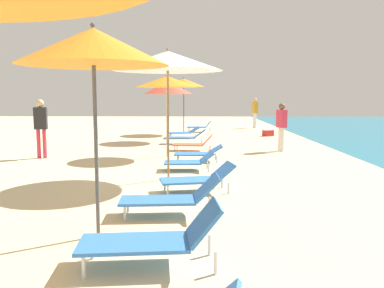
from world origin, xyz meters
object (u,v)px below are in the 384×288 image
at_px(lounger_third_shoreside, 172,197).
at_px(lounger_sixth_shoreside, 184,132).
at_px(lounger_fifth_shoreside, 194,143).
at_px(lounger_fourth_shoreside, 190,161).
at_px(umbrella_fourth, 168,61).
at_px(lounger_third_inland, 155,237).
at_px(umbrella_farthest, 184,83).
at_px(umbrella_sixth, 168,88).
at_px(person_walking_mid, 41,122).
at_px(lounger_farthest_shoreside, 200,126).
at_px(lounger_fourth_inland, 199,178).
at_px(umbrella_fifth, 167,82).
at_px(person_walking_near, 282,122).
at_px(lounger_fifth_inland, 199,153).
at_px(umbrella_third, 93,47).
at_px(person_walking_far, 255,110).
at_px(lounger_sixth_inland, 186,136).
at_px(cooler_box, 268,133).

distance_m(lounger_third_shoreside, lounger_sixth_shoreside, 11.60).
bearing_deg(lounger_fifth_shoreside, lounger_fourth_shoreside, 95.44).
height_order(umbrella_fourth, lounger_sixth_shoreside, umbrella_fourth).
xyz_separation_m(lounger_third_inland, umbrella_farthest, (-0.34, 15.63, 2.18)).
bearing_deg(umbrella_sixth, person_walking_mid, -125.92).
xyz_separation_m(lounger_third_shoreside, lounger_farthest_shoreside, (0.42, 14.77, 0.01)).
bearing_deg(lounger_fourth_inland, umbrella_farthest, -97.72).
bearing_deg(lounger_third_shoreside, umbrella_fifth, -89.08).
bearing_deg(umbrella_farthest, lounger_third_inland, -88.77).
bearing_deg(lounger_fourth_inland, person_walking_near, -126.42).
xyz_separation_m(lounger_fifth_inland, lounger_farthest_shoreside, (0.04, 9.52, 0.06)).
height_order(lounger_fourth_inland, umbrella_fifth, umbrella_fifth).
xyz_separation_m(umbrella_third, lounger_farthest_shoreside, (1.33, 15.70, -2.13)).
xyz_separation_m(umbrella_fourth, umbrella_fifth, (-0.31, 3.47, -0.31)).
distance_m(lounger_sixth_shoreside, person_walking_mid, 7.14).
bearing_deg(lounger_farthest_shoreside, person_walking_far, -132.50).
bearing_deg(umbrella_third, umbrella_sixth, 89.96).
relative_size(lounger_fourth_shoreside, umbrella_fifth, 0.50).
relative_size(umbrella_fifth, person_walking_mid, 1.43).
distance_m(umbrella_fourth, person_walking_far, 15.46).
bearing_deg(umbrella_farthest, person_walking_far, 43.47).
bearing_deg(lounger_sixth_shoreside, umbrella_fourth, 80.43).
xyz_separation_m(umbrella_third, lounger_fifth_shoreside, (1.12, 8.37, -2.17)).
distance_m(lounger_sixth_shoreside, lounger_sixth_inland, 2.20).
bearing_deg(cooler_box, lounger_sixth_inland, -138.60).
distance_m(umbrella_fifth, lounger_sixth_inland, 3.82).
relative_size(umbrella_fourth, person_walking_far, 1.62).
height_order(lounger_third_shoreside, umbrella_farthest, umbrella_farthest).
relative_size(lounger_sixth_inland, person_walking_near, 1.01).
height_order(umbrella_fourth, person_walking_far, umbrella_fourth).
bearing_deg(lounger_sixth_inland, person_walking_near, 152.69).
height_order(lounger_third_inland, umbrella_fifth, umbrella_fifth).
distance_m(umbrella_fifth, umbrella_farthest, 7.61).
bearing_deg(person_walking_near, lounger_fourth_shoreside, 30.82).
xyz_separation_m(lounger_fourth_shoreside, lounger_fifth_shoreside, (0.05, 3.62, 0.02)).
xyz_separation_m(umbrella_farthest, cooler_box, (3.99, -1.09, -2.35)).
height_order(lounger_fourth_shoreside, lounger_farthest_shoreside, lounger_farthest_shoreside).
distance_m(lounger_third_inland, umbrella_farthest, 15.78).
height_order(lounger_third_inland, umbrella_sixth, umbrella_sixth).
bearing_deg(person_walking_far, lounger_fifth_shoreside, 50.80).
bearing_deg(lounger_fourth_shoreside, lounger_sixth_shoreside, -89.23).
xyz_separation_m(lounger_sixth_inland, cooler_box, (3.72, 3.28, -0.14)).
distance_m(lounger_fourth_shoreside, lounger_sixth_shoreside, 7.79).
xyz_separation_m(lounger_third_shoreside, umbrella_fourth, (-0.27, 2.70, 2.28)).
height_order(umbrella_farthest, person_walking_mid, umbrella_farthest).
relative_size(umbrella_sixth, lounger_farthest_shoreside, 1.90).
bearing_deg(lounger_sixth_shoreside, umbrella_third, 77.51).
bearing_deg(umbrella_fourth, lounger_sixth_shoreside, 90.13).
distance_m(lounger_third_inland, lounger_fifth_shoreside, 9.30).
bearing_deg(lounger_sixth_shoreside, lounger_fourth_inland, 84.24).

